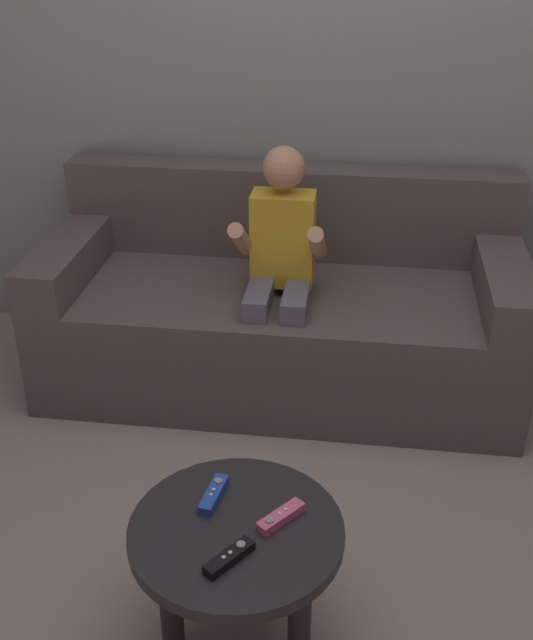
{
  "coord_description": "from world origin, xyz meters",
  "views": [
    {
      "loc": [
        0.18,
        -1.55,
        1.76
      ],
      "look_at": [
        -0.11,
        0.54,
        0.62
      ],
      "focal_mm": 43.34,
      "sensor_mm": 36.0,
      "label": 1
    }
  ],
  "objects_px": {
    "couch": "(281,313)",
    "game_remote_blue_center": "(214,494)",
    "coffee_table": "(237,547)",
    "person_seated_on_couch": "(280,267)",
    "game_remote_black_near_edge": "(229,557)",
    "game_remote_pink_far_corner": "(281,517)"
  },
  "relations": [
    {
      "from": "person_seated_on_couch",
      "to": "coffee_table",
      "type": "bearing_deg",
      "value": -88.34
    },
    {
      "from": "game_remote_black_near_edge",
      "to": "couch",
      "type": "bearing_deg",
      "value": 91.99
    },
    {
      "from": "coffee_table",
      "to": "game_remote_black_near_edge",
      "type": "relative_size",
      "value": 4.02
    },
    {
      "from": "couch",
      "to": "game_remote_blue_center",
      "type": "height_order",
      "value": "couch"
    },
    {
      "from": "game_remote_blue_center",
      "to": "coffee_table",
      "type": "bearing_deg",
      "value": -50.33
    },
    {
      "from": "coffee_table",
      "to": "game_remote_black_near_edge",
      "type": "xyz_separation_m",
      "value": [
        0.0,
        -0.12,
        0.09
      ]
    },
    {
      "from": "coffee_table",
      "to": "game_remote_blue_center",
      "type": "xyz_separation_m",
      "value": [
        -0.08,
        0.09,
        0.09
      ]
    },
    {
      "from": "person_seated_on_couch",
      "to": "coffee_table",
      "type": "height_order",
      "value": "person_seated_on_couch"
    },
    {
      "from": "couch",
      "to": "person_seated_on_couch",
      "type": "relative_size",
      "value": 1.86
    },
    {
      "from": "coffee_table",
      "to": "game_remote_pink_far_corner",
      "type": "bearing_deg",
      "value": 16.24
    },
    {
      "from": "coffee_table",
      "to": "game_remote_black_near_edge",
      "type": "distance_m",
      "value": 0.15
    },
    {
      "from": "game_remote_blue_center",
      "to": "game_remote_black_near_edge",
      "type": "bearing_deg",
      "value": -69.33
    },
    {
      "from": "person_seated_on_couch",
      "to": "coffee_table",
      "type": "xyz_separation_m",
      "value": [
        0.03,
        -1.17,
        -0.25
      ]
    },
    {
      "from": "couch",
      "to": "game_remote_black_near_edge",
      "type": "height_order",
      "value": "couch"
    },
    {
      "from": "person_seated_on_couch",
      "to": "game_remote_blue_center",
      "type": "relative_size",
      "value": 6.98
    },
    {
      "from": "game_remote_pink_far_corner",
      "to": "game_remote_black_near_edge",
      "type": "bearing_deg",
      "value": -124.32
    },
    {
      "from": "couch",
      "to": "game_remote_black_near_edge",
      "type": "bearing_deg",
      "value": -88.01
    },
    {
      "from": "couch",
      "to": "coffee_table",
      "type": "xyz_separation_m",
      "value": [
        0.05,
        -1.34,
        0.03
      ]
    },
    {
      "from": "coffee_table",
      "to": "couch",
      "type": "bearing_deg",
      "value": 92.0
    },
    {
      "from": "couch",
      "to": "coffee_table",
      "type": "relative_size",
      "value": 3.45
    },
    {
      "from": "coffee_table",
      "to": "game_remote_blue_center",
      "type": "relative_size",
      "value": 3.75
    },
    {
      "from": "game_remote_pink_far_corner",
      "to": "person_seated_on_couch",
      "type": "bearing_deg",
      "value": 97.06
    }
  ]
}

